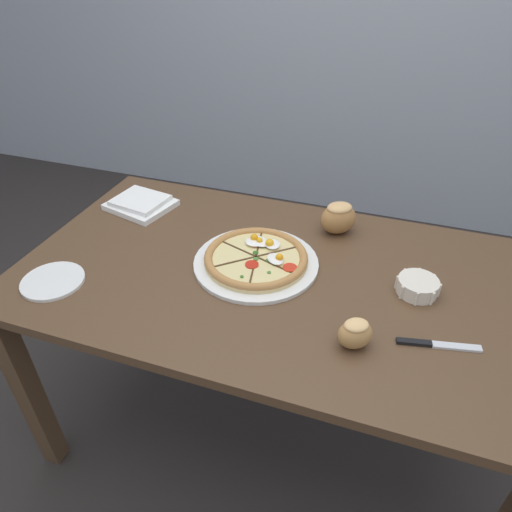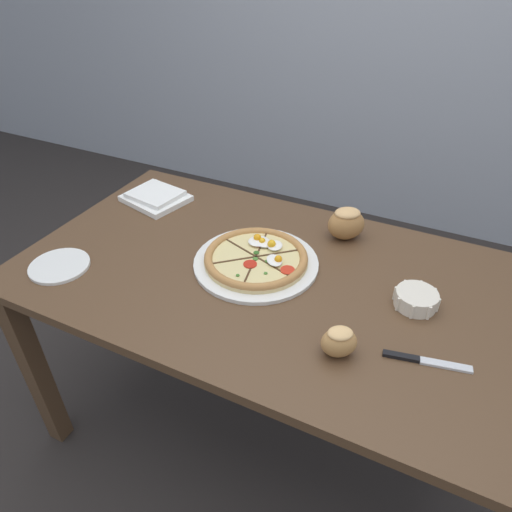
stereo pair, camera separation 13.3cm
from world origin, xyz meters
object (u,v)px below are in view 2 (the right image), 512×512
Objects in this scene: napkin_folded at (156,197)px; dining_table at (271,298)px; knife_main at (426,361)px; bread_piece_mid at (346,223)px; pizza at (256,259)px; ramekin_bowl at (416,299)px; side_saucer at (60,266)px; bread_piece_near at (339,341)px.

dining_table is at bearing -20.64° from napkin_folded.
dining_table is at bearing 150.74° from knife_main.
bread_piece_mid is at bearing 5.33° from napkin_folded.
bread_piece_mid is at bearing 63.99° from dining_table.
pizza is at bearing -127.41° from bread_piece_mid.
knife_main is (0.06, -0.19, -0.02)m from ramekin_bowl.
bread_piece_mid is 0.88m from side_saucer.
bread_piece_mid is at bearing 52.59° from pizza.
ramekin_bowl reaches higher than napkin_folded.
bread_piece_mid is (0.19, 0.25, 0.04)m from pizza.
knife_main is at bearing -18.36° from pizza.
dining_table is at bearing -20.61° from pizza.
bread_piece_mid is (-0.13, 0.48, 0.02)m from bread_piece_near.
pizza is at bearing 27.55° from side_saucer.
bread_piece_near is 0.72× the size of bread_piece_mid.
napkin_folded is at bearing 159.36° from dining_table.
bread_piece_near reaches higher than pizza.
knife_main and side_saucer have the same top height.
knife_main is (0.51, -0.17, -0.01)m from pizza.
dining_table is 12.51× the size of ramekin_bowl.
bread_piece_near reaches higher than ramekin_bowl.
ramekin_bowl is 1.12× the size of bread_piece_near.
ramekin_bowl is 0.68× the size of side_saucer.
ramekin_bowl is at bearing 5.81° from dining_table.
bread_piece_mid reaches higher than pizza.
napkin_folded is 1.07m from knife_main.
dining_table is 10.09× the size of bread_piece_mid.
bread_piece_near reaches higher than side_saucer.
pizza is 0.40m from bread_piece_near.
napkin_folded is 0.69m from bread_piece_mid.
pizza is (-0.06, 0.02, 0.11)m from dining_table.
bread_piece_mid reaches higher than ramekin_bowl.
dining_table is 0.34m from bread_piece_mid.
bread_piece_near is 0.61× the size of side_saucer.
side_saucer is at bearing -163.57° from ramekin_bowl.
pizza is 0.58m from side_saucer.
pizza is at bearing -177.72° from ramekin_bowl.
bread_piece_near reaches higher than knife_main.
napkin_folded reaches higher than knife_main.
dining_table is at bearing -174.19° from ramekin_bowl.
side_saucer is (-0.70, -0.52, -0.05)m from bread_piece_mid.
ramekin_bowl is 0.97m from napkin_folded.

